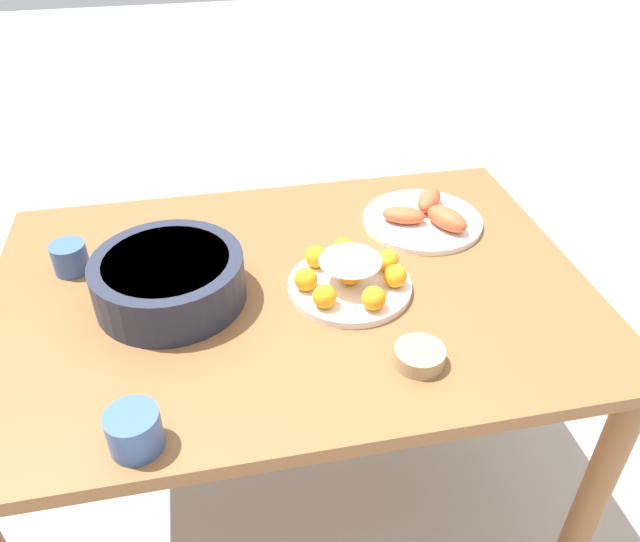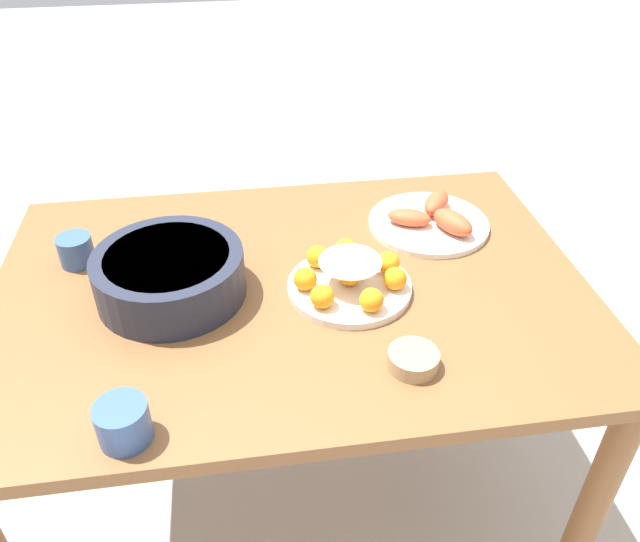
# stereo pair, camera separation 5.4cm
# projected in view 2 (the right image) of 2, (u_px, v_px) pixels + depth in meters

# --- Properties ---
(ground_plane) EXTENTS (12.00, 12.00, 0.00)m
(ground_plane) POSITION_uv_depth(u_px,v_px,m) (299.00, 503.00, 1.74)
(ground_plane) COLOR #B2A899
(dining_table) EXTENTS (1.22, 0.84, 0.77)m
(dining_table) POSITION_uv_depth(u_px,v_px,m) (293.00, 325.00, 1.36)
(dining_table) COLOR brown
(dining_table) RESTS_ON ground_plane
(cake_plate) EXTENTS (0.25, 0.25, 0.08)m
(cake_plate) POSITION_uv_depth(u_px,v_px,m) (349.00, 279.00, 1.26)
(cake_plate) COLOR silver
(cake_plate) RESTS_ON dining_table
(serving_bowl) EXTENTS (0.30, 0.30, 0.10)m
(serving_bowl) POSITION_uv_depth(u_px,v_px,m) (170.00, 274.00, 1.23)
(serving_bowl) COLOR #232838
(serving_bowl) RESTS_ON dining_table
(sauce_bowl) EXTENTS (0.09, 0.09, 0.03)m
(sauce_bowl) POSITION_uv_depth(u_px,v_px,m) (413.00, 359.00, 1.08)
(sauce_bowl) COLOR tan
(sauce_bowl) RESTS_ON dining_table
(seafood_platter) EXTENTS (0.28, 0.28, 0.06)m
(seafood_platter) POSITION_uv_depth(u_px,v_px,m) (431.00, 220.00, 1.46)
(seafood_platter) COLOR silver
(seafood_platter) RESTS_ON dining_table
(cup_near) EXTENTS (0.07, 0.07, 0.07)m
(cup_near) POSITION_uv_depth(u_px,v_px,m) (76.00, 250.00, 1.33)
(cup_near) COLOR #38568E
(cup_near) RESTS_ON dining_table
(cup_far) EXTENTS (0.08, 0.08, 0.07)m
(cup_far) POSITION_uv_depth(u_px,v_px,m) (123.00, 423.00, 0.95)
(cup_far) COLOR #38568E
(cup_far) RESTS_ON dining_table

